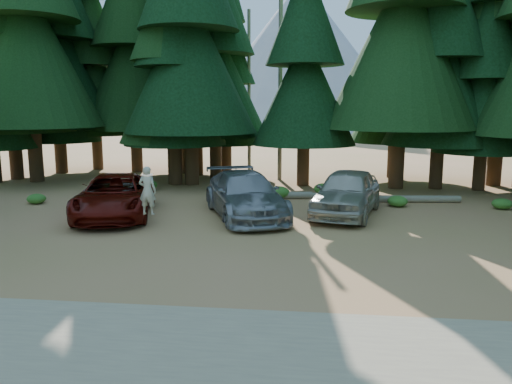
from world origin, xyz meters
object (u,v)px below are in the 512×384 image
at_px(red_pickup, 115,196).
at_px(silver_minivan_center, 245,195).
at_px(frisbee_player, 147,190).
at_px(log_mid, 295,195).
at_px(silver_minivan_right, 347,192).
at_px(log_right, 405,199).
at_px(log_left, 262,195).

distance_m(red_pickup, silver_minivan_center, 5.14).
height_order(red_pickup, frisbee_player, frisbee_player).
distance_m(silver_minivan_center, log_mid, 4.72).
bearing_deg(frisbee_player, silver_minivan_right, -149.96).
bearing_deg(frisbee_player, silver_minivan_center, -134.10).
relative_size(silver_minivan_center, log_right, 1.20).
distance_m(silver_minivan_center, log_right, 7.80).
bearing_deg(silver_minivan_right, silver_minivan_center, -154.36).
distance_m(red_pickup, silver_minivan_right, 9.22).
distance_m(silver_minivan_right, log_mid, 4.21).
height_order(silver_minivan_center, log_mid, silver_minivan_center).
distance_m(silver_minivan_right, log_left, 4.85).
xyz_separation_m(red_pickup, frisbee_player, (2.11, -2.25, 0.64)).
height_order(silver_minivan_center, log_right, silver_minivan_center).
bearing_deg(red_pickup, log_right, 5.84).
xyz_separation_m(frisbee_player, log_right, (9.81, 6.53, -1.30)).
bearing_deg(log_left, silver_minivan_center, -102.44).
bearing_deg(log_left, silver_minivan_right, -47.24).
relative_size(red_pickup, frisbee_player, 3.53).
distance_m(log_left, log_right, 6.52).
bearing_deg(log_mid, red_pickup, -133.54).
relative_size(silver_minivan_right, log_right, 1.08).
xyz_separation_m(silver_minivan_right, log_right, (2.80, 2.93, -0.76)).
relative_size(red_pickup, log_left, 1.25).
height_order(silver_minivan_right, frisbee_player, frisbee_player).
bearing_deg(log_left, log_mid, 9.46).
relative_size(silver_minivan_center, silver_minivan_right, 1.11).
relative_size(frisbee_player, log_mid, 0.47).
bearing_deg(frisbee_player, log_left, -113.53).
bearing_deg(log_right, log_mid, 168.45).
relative_size(frisbee_player, log_right, 0.34).
bearing_deg(silver_minivan_center, frisbee_player, -158.57).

